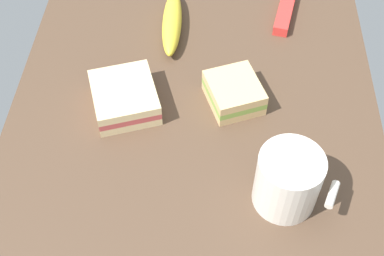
# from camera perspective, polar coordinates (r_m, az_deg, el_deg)

# --- Properties ---
(tabletop) EXTENTS (0.90, 0.64, 0.02)m
(tabletop) POSITION_cam_1_polar(r_m,az_deg,el_deg) (0.86, 0.00, -1.63)
(tabletop) COLOR #4C3828
(tabletop) RESTS_ON ground
(coffee_mug_black) EXTENTS (0.10, 0.12, 0.10)m
(coffee_mug_black) POSITION_cam_1_polar(r_m,az_deg,el_deg) (0.76, 10.56, -5.66)
(coffee_mug_black) COLOR silver
(coffee_mug_black) RESTS_ON tabletop
(sandwich_main) EXTENTS (0.14, 0.14, 0.04)m
(sandwich_main) POSITION_cam_1_polar(r_m,az_deg,el_deg) (0.89, -7.45, 3.37)
(sandwich_main) COLOR beige
(sandwich_main) RESTS_ON tabletop
(sandwich_side) EXTENTS (0.12, 0.11, 0.04)m
(sandwich_side) POSITION_cam_1_polar(r_m,az_deg,el_deg) (0.90, 4.64, 3.90)
(sandwich_side) COLOR #DBB77A
(sandwich_side) RESTS_ON tabletop
(banana) EXTENTS (0.19, 0.04, 0.04)m
(banana) POSITION_cam_1_polar(r_m,az_deg,el_deg) (1.03, -2.21, 11.57)
(banana) COLOR yellow
(banana) RESTS_ON tabletop
(snack_bar) EXTENTS (0.12, 0.05, 0.02)m
(snack_bar) POSITION_cam_1_polar(r_m,az_deg,el_deg) (1.08, 10.19, 12.37)
(snack_bar) COLOR red
(snack_bar) RESTS_ON tabletop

